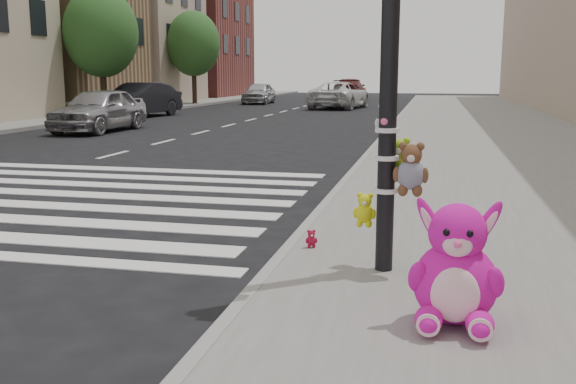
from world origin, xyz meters
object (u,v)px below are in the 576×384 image
(pink_bunny, at_px, (456,273))
(car_white_near, at_px, (339,95))
(signal_pole, at_px, (393,94))
(red_teddy, at_px, (311,239))
(car_silver_far, at_px, (99,110))
(car_dark_far, at_px, (140,100))

(pink_bunny, relative_size, car_white_near, 0.18)
(signal_pole, height_order, car_white_near, signal_pole)
(red_teddy, relative_size, car_silver_far, 0.04)
(car_dark_far, distance_m, car_white_near, 11.83)
(red_teddy, bearing_deg, pink_bunny, -73.23)
(car_dark_far, bearing_deg, signal_pole, -49.60)
(signal_pole, height_order, pink_bunny, signal_pole)
(car_dark_far, bearing_deg, car_silver_far, -65.60)
(car_silver_far, relative_size, car_white_near, 0.82)
(red_teddy, bearing_deg, signal_pole, -55.65)
(red_teddy, height_order, car_dark_far, car_dark_far)
(car_dark_far, xyz_separation_m, car_white_near, (7.65, 9.03, -0.03))
(signal_pole, distance_m, pink_bunny, 1.83)
(pink_bunny, distance_m, car_dark_far, 25.56)
(pink_bunny, relative_size, red_teddy, 4.99)
(signal_pole, bearing_deg, car_dark_far, 120.92)
(signal_pole, distance_m, car_silver_far, 17.47)
(signal_pole, xyz_separation_m, pink_bunny, (0.56, -1.24, -1.23))
(pink_bunny, bearing_deg, signal_pole, 115.53)
(red_teddy, xyz_separation_m, car_white_near, (-3.95, 29.20, 0.49))
(car_silver_far, distance_m, car_dark_far, 7.15)
(red_teddy, bearing_deg, car_white_near, 77.07)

